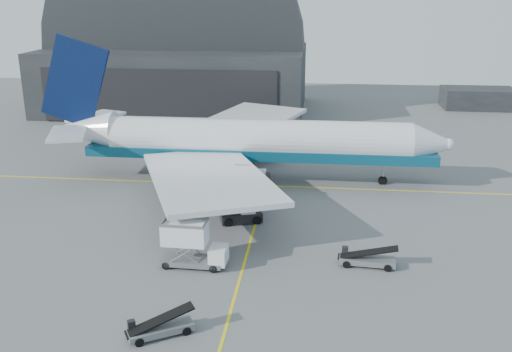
# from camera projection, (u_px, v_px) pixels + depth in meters

# --- Properties ---
(ground) EXTENTS (200.00, 200.00, 0.00)m
(ground) POSITION_uv_depth(u_px,v_px,m) (246.00, 259.00, 51.15)
(ground) COLOR #565659
(ground) RESTS_ON ground
(taxi_lines) EXTENTS (80.00, 42.12, 0.02)m
(taxi_lines) POSITION_uv_depth(u_px,v_px,m) (260.00, 207.00, 63.10)
(taxi_lines) COLOR yellow
(taxi_lines) RESTS_ON ground
(hangar) EXTENTS (50.00, 28.30, 28.00)m
(hangar) POSITION_uv_depth(u_px,v_px,m) (176.00, 61.00, 111.72)
(hangar) COLOR black
(hangar) RESTS_ON ground
(distant_bldg_a) EXTENTS (14.00, 8.00, 4.00)m
(distant_bldg_a) POSITION_uv_depth(u_px,v_px,m) (477.00, 108.00, 115.12)
(distant_bldg_a) COLOR black
(distant_bldg_a) RESTS_ON ground
(airliner) EXTENTS (51.33, 49.78, 18.02)m
(airliner) POSITION_uv_depth(u_px,v_px,m) (242.00, 141.00, 70.80)
(airliner) COLOR white
(airliner) RESTS_ON ground
(catering_truck) EXTENTS (5.87, 2.40, 3.99)m
(catering_truck) POSITION_uv_depth(u_px,v_px,m) (191.00, 245.00, 49.25)
(catering_truck) COLOR slate
(catering_truck) RESTS_ON ground
(pushback_tug) EXTENTS (4.72, 3.53, 1.95)m
(pushback_tug) POSITION_uv_depth(u_px,v_px,m) (242.00, 214.00, 59.23)
(pushback_tug) COLOR black
(pushback_tug) RESTS_ON ground
(belt_loader_a) EXTENTS (4.75, 3.65, 1.86)m
(belt_loader_a) POSITION_uv_depth(u_px,v_px,m) (159.00, 328.00, 39.77)
(belt_loader_a) COLOR slate
(belt_loader_a) RESTS_ON ground
(belt_loader_b) EXTENTS (5.20, 2.14, 1.96)m
(belt_loader_b) POSITION_uv_depth(u_px,v_px,m) (367.00, 259.00, 49.76)
(belt_loader_b) COLOR slate
(belt_loader_b) RESTS_ON ground
(traffic_cone) EXTENTS (0.32, 0.32, 0.46)m
(traffic_cone) POSITION_uv_depth(u_px,v_px,m) (192.00, 234.00, 55.84)
(traffic_cone) COLOR #FF3C08
(traffic_cone) RESTS_ON ground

